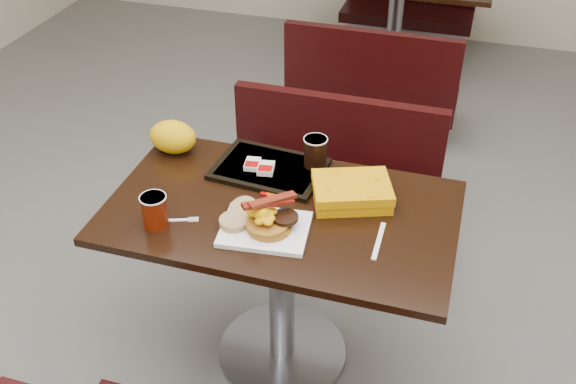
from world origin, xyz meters
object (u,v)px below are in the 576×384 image
(table_near, at_px, (282,287))
(table_far, at_px, (394,30))
(bench_near_n, at_px, (327,187))
(fork, at_px, (175,220))
(coffee_cup_far, at_px, (315,152))
(knife, at_px, (379,241))
(clamshell, at_px, (352,192))
(platter, at_px, (265,229))
(coffee_cup_near, at_px, (155,211))
(pancake_stack, at_px, (269,225))
(hashbrown_sleeve_left, at_px, (252,164))
(paper_bag, at_px, (173,137))
(bench_far_s, at_px, (375,76))
(tray, at_px, (269,169))
(hashbrown_sleeve_right, at_px, (266,168))

(table_near, distance_m, table_far, 2.60)
(bench_near_n, bearing_deg, fork, -110.43)
(coffee_cup_far, bearing_deg, knife, -48.38)
(fork, xyz_separation_m, clamshell, (0.54, 0.28, 0.03))
(platter, relative_size, fork, 2.35)
(table_far, height_order, coffee_cup_near, coffee_cup_near)
(pancake_stack, bearing_deg, hashbrown_sleeve_left, 117.77)
(fork, relative_size, paper_bag, 0.66)
(bench_near_n, distance_m, bench_far_s, 1.20)
(coffee_cup_far, bearing_deg, pancake_stack, -96.80)
(tray, bearing_deg, pancake_stack, -67.00)
(tray, bearing_deg, bench_near_n, 82.32)
(hashbrown_sleeve_left, height_order, paper_bag, paper_bag)
(table_near, height_order, paper_bag, paper_bag)
(hashbrown_sleeve_right, height_order, coffee_cup_far, coffee_cup_far)
(bench_near_n, xyz_separation_m, hashbrown_sleeve_right, (-0.11, -0.52, 0.42))
(platter, relative_size, tray, 0.72)
(pancake_stack, height_order, coffee_cup_near, coffee_cup_near)
(table_far, bearing_deg, hashbrown_sleeve_left, -94.08)
(tray, relative_size, hashbrown_sleeve_right, 5.11)
(table_near, relative_size, platter, 4.19)
(table_near, distance_m, pancake_stack, 0.43)
(bench_near_n, distance_m, hashbrown_sleeve_left, 0.68)
(bench_near_n, bearing_deg, table_near, -90.00)
(coffee_cup_near, xyz_separation_m, hashbrown_sleeve_right, (0.26, 0.39, -0.03))
(pancake_stack, xyz_separation_m, coffee_cup_near, (-0.37, -0.07, 0.03))
(knife, bearing_deg, table_near, -102.58)
(bench_far_s, xyz_separation_m, coffee_cup_far, (0.05, -1.63, 0.47))
(table_near, xyz_separation_m, fork, (-0.32, -0.16, 0.38))
(coffee_cup_near, distance_m, clamshell, 0.67)
(coffee_cup_near, relative_size, clamshell, 0.44)
(pancake_stack, xyz_separation_m, paper_bag, (-0.51, 0.37, 0.03))
(coffee_cup_far, relative_size, paper_bag, 0.62)
(bench_far_s, distance_m, pancake_stack, 2.08)
(platter, distance_m, paper_bag, 0.62)
(hashbrown_sleeve_left, bearing_deg, table_far, 78.00)
(hashbrown_sleeve_left, relative_size, hashbrown_sleeve_right, 0.94)
(bench_far_s, bearing_deg, bench_near_n, -90.00)
(pancake_stack, xyz_separation_m, knife, (0.35, 0.06, -0.03))
(pancake_stack, distance_m, hashbrown_sleeve_right, 0.34)
(coffee_cup_far, bearing_deg, hashbrown_sleeve_left, -161.54)
(pancake_stack, height_order, knife, pancake_stack)
(bench_near_n, relative_size, fork, 8.21)
(platter, distance_m, clamshell, 0.34)
(pancake_stack, height_order, tray, pancake_stack)
(coffee_cup_far, height_order, clamshell, coffee_cup_far)
(pancake_stack, bearing_deg, coffee_cup_near, -169.19)
(coffee_cup_near, bearing_deg, table_near, 28.84)
(fork, height_order, clamshell, clamshell)
(table_near, xyz_separation_m, coffee_cup_near, (-0.37, -0.20, 0.43))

